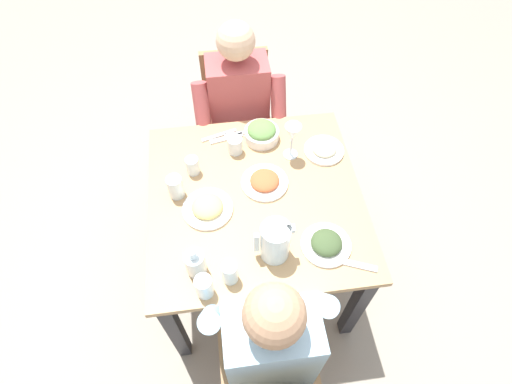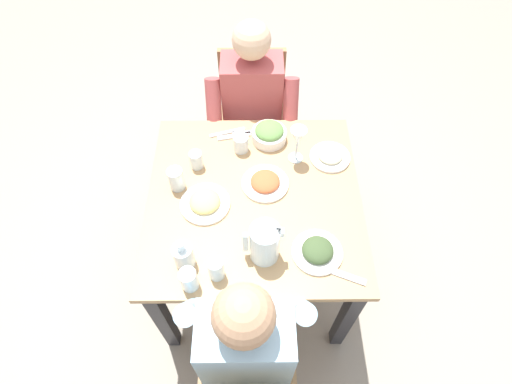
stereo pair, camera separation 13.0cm
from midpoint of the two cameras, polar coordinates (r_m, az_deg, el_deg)
ground_plane at (r=2.46m, az=1.44°, el=-10.40°), size 8.00×8.00×0.00m
dining_table at (r=1.92m, az=1.82°, el=-2.60°), size 0.97×0.97×0.73m
chair_near at (r=2.50m, az=1.11°, el=10.95°), size 0.40×0.40×0.88m
diner_near at (r=2.25m, az=1.28°, el=10.06°), size 0.48×0.53×1.17m
diner_far at (r=1.65m, az=1.23°, el=-18.90°), size 0.48×0.53×1.17m
water_pitcher at (r=1.59m, az=3.73°, el=-7.31°), size 0.16×0.12×0.19m
salad_bowl at (r=2.02m, az=3.88°, el=8.18°), size 0.17×0.17×0.09m
plate_rice_curry at (r=1.85m, az=3.47°, el=1.28°), size 0.22×0.22×0.05m
plate_dolmas at (r=1.69m, az=11.04°, el=-8.29°), size 0.21×0.21×0.06m
plate_beans at (r=2.00m, az=12.40°, el=4.87°), size 0.19×0.19×0.04m
plate_fries at (r=1.79m, az=-5.02°, el=-1.56°), size 0.22×0.22×0.06m
water_glass_by_pitcher at (r=1.91m, az=-6.37°, el=4.44°), size 0.06×0.06×0.09m
water_glass_far_right at (r=1.59m, az=-3.13°, el=-10.89°), size 0.06×0.06×0.11m
water_glass_far_left at (r=1.58m, az=-6.91°, el=-12.31°), size 0.07×0.07×0.11m
water_glass_center at (r=1.83m, az=-9.07°, el=1.72°), size 0.07×0.07×0.11m
water_glass_near_left at (r=1.96m, az=-0.10°, el=6.79°), size 0.07×0.07×0.09m
wine_glass at (r=1.87m, az=8.08°, el=7.43°), size 0.08×0.08×0.20m
oil_carafe at (r=1.62m, az=-7.71°, el=-9.12°), size 0.08×0.08×0.16m
fork_near at (r=2.05m, az=-1.14°, el=7.82°), size 0.17×0.06×0.01m
knife_near at (r=2.07m, az=-2.13°, el=8.33°), size 0.18×0.07×0.01m
fork_far at (r=1.68m, az=14.82°, el=-11.47°), size 0.17×0.09×0.01m
knife_far at (r=2.07m, az=1.21°, el=8.38°), size 0.19×0.03×0.01m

